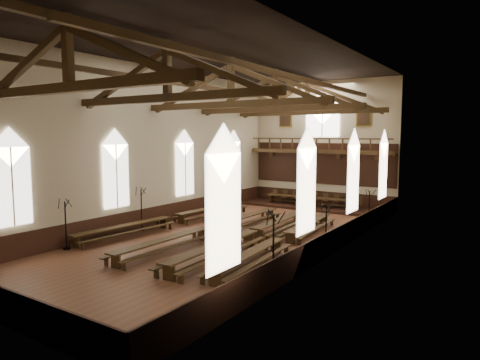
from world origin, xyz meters
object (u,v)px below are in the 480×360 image
Objects in this scene: candelabrum_left_mid at (142,217)px; candelabrum_left_far at (210,202)px; refectory_row_d at (283,238)px; refectory_row_b at (210,229)px; candelabrum_left_near at (66,234)px; candelabrum_right_mid at (326,237)px; dais at (311,207)px; high_table at (311,198)px; refectory_row_a at (173,218)px; refectory_row_c at (253,233)px; candelabrum_right_far at (369,215)px; candelabrum_right_near at (273,261)px.

candelabrum_left_mid is 6.84m from candelabrum_left_far.
candelabrum_left_far is (-8.98, 5.72, 0.32)m from refectory_row_d.
refectory_row_b is 5.41× the size of candelabrum_left_near.
candelabrum_left_far reaches higher than candelabrum_right_mid.
dais is 0.69m from high_table.
candelabrum_left_near is at bearing -106.52° from dais.
candelabrum_left_mid reaches higher than refectory_row_d.
refectory_row_d is 2.19m from candelabrum_right_mid.
refectory_row_a reaches higher than dais.
refectory_row_b is 0.96× the size of refectory_row_c.
candelabrum_left_mid reaches higher than high_table.
refectory_row_c is at bearing -116.59° from candelabrum_right_far.
refectory_row_c is (2.64, 0.31, 0.04)m from refectory_row_b.
candelabrum_left_far is 0.91× the size of candelabrum_right_near.
candelabrum_right_far is at bearing -35.27° from high_table.
high_table reaches higher than dais.
candelabrum_left_near reaches higher than refectory_row_a.
refectory_row_d is at bearing 34.89° from candelabrum_left_near.
candelabrum_right_mid is at bearing 7.91° from refectory_row_c.
refectory_row_c is at bearing 40.66° from candelabrum_left_near.
candelabrum_right_near reaches higher than candelabrum_left_mid.
candelabrum_right_near reaches higher than high_table.
candelabrum_left_far reaches higher than refectory_row_d.
refectory_row_b is at bearing -52.82° from candelabrum_left_far.
refectory_row_a is 5.79× the size of candelabrum_right_mid.
refectory_row_d is 5.33m from candelabrum_right_near.
candelabrum_right_far is (0.00, 7.16, -0.02)m from candelabrum_right_mid.
refectory_row_d is 5.78× the size of candelabrum_right_far.
candelabrum_right_near reaches higher than candelabrum_left_near.
candelabrum_right_far is at bearing 38.35° from candelabrum_left_mid.
candelabrum_left_near is 5.14m from candelabrum_left_mid.
refectory_row_b reaches higher than refectory_row_d.
refectory_row_b is 5.77× the size of candelabrum_right_mid.
refectory_row_b is 12.11m from high_table.
candelabrum_left_near is at bearing -96.12° from refectory_row_a.
candelabrum_right_near is (3.85, -4.83, 0.32)m from refectory_row_c.
candelabrum_left_mid is at bearing 90.00° from candelabrum_left_near.
refectory_row_a is 6.54m from refectory_row_c.
candelabrum_left_far reaches higher than refectory_row_a.
refectory_row_c is at bearing -172.09° from candelabrum_right_mid.
candelabrum_right_near reaches higher than dais.
candelabrum_right_mid is at bearing -90.00° from candelabrum_right_far.
candelabrum_right_far reaches higher than high_table.
candelabrum_right_mid is (3.85, 0.54, 0.18)m from refectory_row_c.
candelabrum_left_far is at bearing -131.59° from high_table.
candelabrum_left_far is at bearing 90.00° from candelabrum_left_mid.
refectory_row_a is 5.31× the size of candelabrum_left_far.
dais is 18.79m from candelabrum_left_near.
refectory_row_b is 2.66m from refectory_row_c.
candelabrum_right_far is at bearing 90.00° from candelabrum_right_near.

